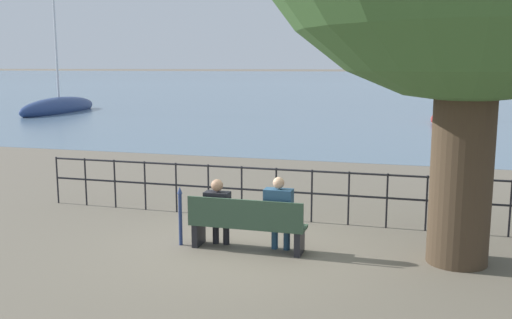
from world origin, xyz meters
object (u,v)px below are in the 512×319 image
closed_umbrella (180,213)px  sailboat_3 (59,108)px  sailboat_0 (459,115)px  park_bench (247,225)px  harbor_lighthouse (456,21)px  seated_person_right (279,211)px  seated_person_left (218,209)px

closed_umbrella → sailboat_3: (-19.01, 23.93, -0.25)m
sailboat_0 → park_bench: bearing=-84.0°
sailboat_3 → harbor_lighthouse: size_ratio=0.35×
seated_person_right → seated_person_left: bearing=179.7°
sailboat_0 → sailboat_3: sailboat_0 is taller
seated_person_left → sailboat_0: 25.83m
seated_person_left → closed_umbrella: (-0.65, -0.11, -0.08)m
sailboat_0 → sailboat_3: size_ratio=1.35×
seated_person_right → harbor_lighthouse: size_ratio=0.05×
closed_umbrella → harbor_lighthouse: size_ratio=0.04×
seated_person_left → sailboat_0: sailboat_0 is taller
seated_person_left → sailboat_3: sailboat_3 is taller
closed_umbrella → sailboat_3: 30.56m
seated_person_left → seated_person_right: 1.06m
sailboat_3 → harbor_lighthouse: (29.37, 93.61, 11.85)m
closed_umbrella → sailboat_0: sailboat_0 is taller
sailboat_0 → closed_umbrella: bearing=-86.5°
seated_person_left → closed_umbrella: bearing=-170.6°
seated_person_left → closed_umbrella: size_ratio=1.14×
seated_person_right → sailboat_3: sailboat_3 is taller
seated_person_right → harbor_lighthouse: 118.31m
harbor_lighthouse → sailboat_0: bearing=-92.7°
seated_person_left → seated_person_right: size_ratio=0.92×
seated_person_right → sailboat_3: (-20.72, 23.82, -0.37)m
park_bench → sailboat_0: 25.80m
seated_person_right → sailboat_0: (4.31, 25.27, -0.39)m
seated_person_right → sailboat_3: size_ratio=0.14×
park_bench → seated_person_right: size_ratio=1.55×
seated_person_left → sailboat_3: size_ratio=0.13×
park_bench → harbor_lighthouse: size_ratio=0.07×
seated_person_right → harbor_lighthouse: harbor_lighthouse is taller
seated_person_right → closed_umbrella: 1.71m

